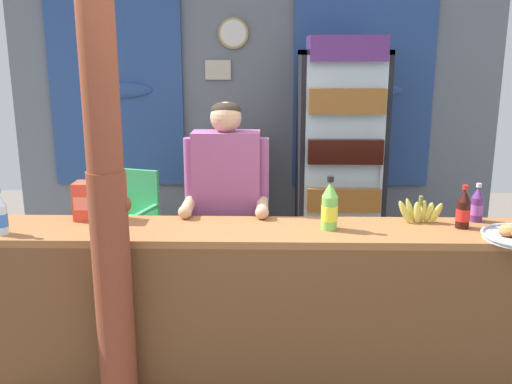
{
  "coord_description": "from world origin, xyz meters",
  "views": [
    {
      "loc": [
        0.13,
        -2.44,
        1.84
      ],
      "look_at": [
        0.06,
        0.92,
        1.01
      ],
      "focal_mm": 39.39,
      "sensor_mm": 36.0,
      "label": 1
    }
  ],
  "objects_px": {
    "drink_fridge": "(341,144)",
    "snack_box_crackers": "(94,201)",
    "shopkeeper": "(227,195)",
    "timber_post": "(106,182)",
    "plastic_lawn_chair": "(130,214)",
    "banana_bunch": "(420,212)",
    "stall_counter": "(255,296)",
    "soda_bottle_cola": "(463,210)",
    "soda_bottle_lime_soda": "(330,207)",
    "bottle_shelf_rack": "(236,189)",
    "soda_bottle_water": "(0,215)",
    "soda_bottle_grape_soda": "(477,205)"
  },
  "relations": [
    {
      "from": "plastic_lawn_chair",
      "to": "banana_bunch",
      "type": "height_order",
      "value": "banana_bunch"
    },
    {
      "from": "drink_fridge",
      "to": "snack_box_crackers",
      "type": "distance_m",
      "value": 2.34
    },
    {
      "from": "stall_counter",
      "to": "soda_bottle_lime_soda",
      "type": "xyz_separation_m",
      "value": [
        0.4,
        0.09,
        0.48
      ]
    },
    {
      "from": "soda_bottle_water",
      "to": "snack_box_crackers",
      "type": "distance_m",
      "value": 0.5
    },
    {
      "from": "plastic_lawn_chair",
      "to": "soda_bottle_lime_soda",
      "type": "height_order",
      "value": "soda_bottle_lime_soda"
    },
    {
      "from": "timber_post",
      "to": "soda_bottle_grape_soda",
      "type": "bearing_deg",
      "value": 14.0
    },
    {
      "from": "timber_post",
      "to": "banana_bunch",
      "type": "xyz_separation_m",
      "value": [
        1.63,
        0.46,
        -0.27
      ]
    },
    {
      "from": "stall_counter",
      "to": "bottle_shelf_rack",
      "type": "bearing_deg",
      "value": 95.84
    },
    {
      "from": "soda_bottle_lime_soda",
      "to": "soda_bottle_grape_soda",
      "type": "relative_size",
      "value": 1.33
    },
    {
      "from": "bottle_shelf_rack",
      "to": "plastic_lawn_chair",
      "type": "relative_size",
      "value": 1.34
    },
    {
      "from": "drink_fridge",
      "to": "soda_bottle_cola",
      "type": "xyz_separation_m",
      "value": [
        0.44,
        -1.81,
        -0.07
      ]
    },
    {
      "from": "stall_counter",
      "to": "soda_bottle_cola",
      "type": "distance_m",
      "value": 1.23
    },
    {
      "from": "plastic_lawn_chair",
      "to": "soda_bottle_grape_soda",
      "type": "distance_m",
      "value": 2.86
    },
    {
      "from": "shopkeeper",
      "to": "timber_post",
      "type": "bearing_deg",
      "value": -123.93
    },
    {
      "from": "soda_bottle_cola",
      "to": "soda_bottle_lime_soda",
      "type": "bearing_deg",
      "value": -176.86
    },
    {
      "from": "soda_bottle_lime_soda",
      "to": "soda_bottle_cola",
      "type": "distance_m",
      "value": 0.73
    },
    {
      "from": "stall_counter",
      "to": "drink_fridge",
      "type": "relative_size",
      "value": 1.59
    },
    {
      "from": "soda_bottle_grape_soda",
      "to": "snack_box_crackers",
      "type": "bearing_deg",
      "value": -179.86
    },
    {
      "from": "plastic_lawn_chair",
      "to": "soda_bottle_lime_soda",
      "type": "relative_size",
      "value": 2.91
    },
    {
      "from": "plastic_lawn_chair",
      "to": "banana_bunch",
      "type": "relative_size",
      "value": 3.18
    },
    {
      "from": "timber_post",
      "to": "soda_bottle_grape_soda",
      "type": "distance_m",
      "value": 2.04
    },
    {
      "from": "soda_bottle_lime_soda",
      "to": "banana_bunch",
      "type": "relative_size",
      "value": 1.09
    },
    {
      "from": "stall_counter",
      "to": "timber_post",
      "type": "bearing_deg",
      "value": -162.29
    },
    {
      "from": "soda_bottle_water",
      "to": "shopkeeper",
      "type": "bearing_deg",
      "value": 26.46
    },
    {
      "from": "stall_counter",
      "to": "soda_bottle_water",
      "type": "xyz_separation_m",
      "value": [
        -1.34,
        -0.03,
        0.46
      ]
    },
    {
      "from": "bottle_shelf_rack",
      "to": "soda_bottle_grape_soda",
      "type": "distance_m",
      "value": 2.55
    },
    {
      "from": "soda_bottle_water",
      "to": "soda_bottle_cola",
      "type": "relative_size",
      "value": 1.04
    },
    {
      "from": "shopkeeper",
      "to": "banana_bunch",
      "type": "height_order",
      "value": "shopkeeper"
    },
    {
      "from": "timber_post",
      "to": "soda_bottle_grape_soda",
      "type": "xyz_separation_m",
      "value": [
        1.97,
        0.49,
        -0.24
      ]
    },
    {
      "from": "soda_bottle_lime_soda",
      "to": "bottle_shelf_rack",
      "type": "bearing_deg",
      "value": 106.2
    },
    {
      "from": "plastic_lawn_chair",
      "to": "soda_bottle_water",
      "type": "bearing_deg",
      "value": -97.14
    },
    {
      "from": "shopkeeper",
      "to": "snack_box_crackers",
      "type": "relative_size",
      "value": 7.14
    },
    {
      "from": "snack_box_crackers",
      "to": "stall_counter",
      "type": "bearing_deg",
      "value": -15.55
    },
    {
      "from": "snack_box_crackers",
      "to": "banana_bunch",
      "type": "distance_m",
      "value": 1.86
    },
    {
      "from": "stall_counter",
      "to": "bottle_shelf_rack",
      "type": "relative_size",
      "value": 2.73
    },
    {
      "from": "bottle_shelf_rack",
      "to": "soda_bottle_cola",
      "type": "relative_size",
      "value": 4.75
    },
    {
      "from": "shopkeeper",
      "to": "soda_bottle_lime_soda",
      "type": "xyz_separation_m",
      "value": [
        0.59,
        -0.45,
        0.05
      ]
    },
    {
      "from": "stall_counter",
      "to": "shopkeeper",
      "type": "relative_size",
      "value": 2.01
    },
    {
      "from": "drink_fridge",
      "to": "snack_box_crackers",
      "type": "bearing_deg",
      "value": -133.79
    },
    {
      "from": "drink_fridge",
      "to": "plastic_lawn_chair",
      "type": "xyz_separation_m",
      "value": [
        -1.81,
        -0.16,
        -0.59
      ]
    },
    {
      "from": "soda_bottle_water",
      "to": "soda_bottle_cola",
      "type": "distance_m",
      "value": 2.48
    },
    {
      "from": "shopkeeper",
      "to": "snack_box_crackers",
      "type": "distance_m",
      "value": 0.8
    },
    {
      "from": "stall_counter",
      "to": "bottle_shelf_rack",
      "type": "distance_m",
      "value": 2.3
    },
    {
      "from": "timber_post",
      "to": "bottle_shelf_rack",
      "type": "distance_m",
      "value": 2.64
    },
    {
      "from": "drink_fridge",
      "to": "banana_bunch",
      "type": "distance_m",
      "value": 1.74
    },
    {
      "from": "timber_post",
      "to": "bottle_shelf_rack",
      "type": "bearing_deg",
      "value": 79.32
    },
    {
      "from": "drink_fridge",
      "to": "snack_box_crackers",
      "type": "relative_size",
      "value": 9.06
    },
    {
      "from": "bottle_shelf_rack",
      "to": "soda_bottle_grape_soda",
      "type": "height_order",
      "value": "bottle_shelf_rack"
    },
    {
      "from": "soda_bottle_water",
      "to": "timber_post",
      "type": "bearing_deg",
      "value": -17.45
    },
    {
      "from": "stall_counter",
      "to": "soda_bottle_cola",
      "type": "height_order",
      "value": "soda_bottle_cola"
    }
  ]
}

